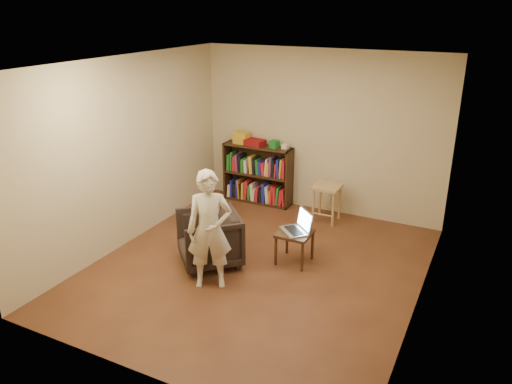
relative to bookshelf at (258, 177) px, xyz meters
The scene contains 15 objects.
floor 2.37m from the bookshelf, 63.84° to the right, with size 4.50×4.50×0.00m, color #4C2818.
ceiling 3.18m from the bookshelf, 63.84° to the right, with size 4.50×4.50×0.00m, color silver.
wall_back 1.35m from the bookshelf, ahead, with size 4.00×4.00×0.00m, color beige.
wall_left 2.46m from the bookshelf, 114.89° to the right, with size 4.50×4.50×0.00m, color beige.
wall_right 3.78m from the bookshelf, 34.66° to the right, with size 4.50×4.50×0.00m, color beige.
bookshelf is the anchor object (origin of this frame).
box_yellow 0.73m from the bookshelf, behind, with size 0.25×0.18×0.20m, color gold.
red_cloth 0.62m from the bookshelf, 136.66° to the right, with size 0.31×0.23×0.10m, color maroon.
box_green 0.70m from the bookshelf, ahead, with size 0.13×0.13×0.13m, color #1E7126.
box_white 0.77m from the bookshelf, ahead, with size 0.09×0.09×0.08m, color beige.
stool 1.35m from the bookshelf, 11.00° to the right, with size 0.41×0.41×0.59m.
armchair 2.28m from the bookshelf, 79.80° to the right, with size 0.75×0.77×0.70m, color black.
side_table 2.22m from the bookshelf, 51.14° to the right, with size 0.43×0.43×0.43m.
laptop 2.20m from the bookshelf, 49.96° to the right, with size 0.49×0.49×0.28m.
person 2.81m from the bookshelf, 75.35° to the right, with size 0.53×0.35×1.46m, color beige.
Camera 1 is at (2.55, -5.11, 3.23)m, focal length 35.00 mm.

